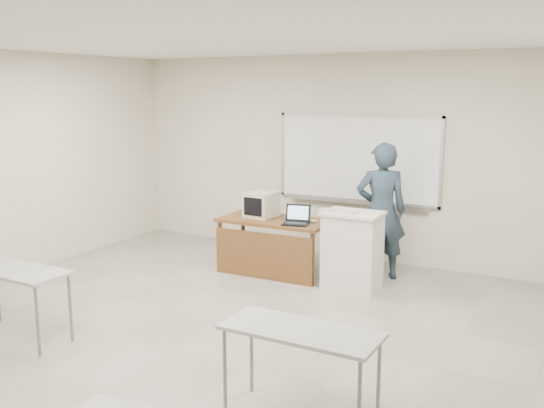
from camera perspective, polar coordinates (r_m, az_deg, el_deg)
The scene contains 10 objects.
floor at distance 6.09m, azimuth -9.17°, elevation -13.59°, with size 7.00×8.00×0.01m, color gray.
whiteboard at distance 8.94m, azimuth 8.02°, elevation 4.14°, with size 2.48×0.10×1.31m.
student_desks at distance 4.93m, azimuth -19.34°, elevation -11.55°, with size 4.40×2.20×0.73m.
instructor_desk at distance 8.21m, azimuth -0.08°, elevation -2.90°, with size 1.51×0.76×0.75m.
podium at distance 7.67m, azimuth 7.56°, elevation -4.39°, with size 0.71×0.52×1.00m.
crt_monitor at distance 8.39m, azimuth -1.01°, elevation -0.03°, with size 0.38×0.43×0.36m.
laptop at distance 7.96m, azimuth 2.40°, elevation -1.48°, with size 0.33×0.31×0.24m.
mouse at distance 8.05m, azimuth 3.91°, elevation -1.61°, with size 0.11×0.07×0.04m, color #A2A6AA.
keyboard at distance 7.50m, azimuth 6.26°, elevation -0.70°, with size 0.47×0.16×0.03m, color #B6AF9A.
presenter at distance 8.11m, azimuth 10.23°, elevation -0.67°, with size 0.66×0.44×1.82m, color black.
Camera 1 is at (3.48, -4.33, 2.48)m, focal length 40.00 mm.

